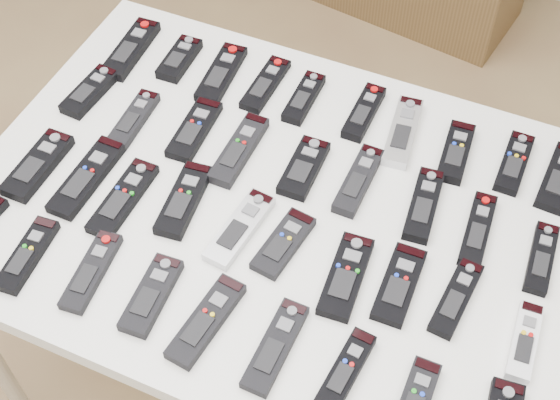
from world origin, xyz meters
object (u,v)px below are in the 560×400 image
at_px(remote_3, 266,84).
at_px(remote_7, 456,152).
at_px(remote_18, 541,258).
at_px(remote_22, 184,200).
at_px(remote_1, 179,59).
at_px(remote_23, 240,228).
at_px(remote_20, 87,177).
at_px(remote_27, 456,298).
at_px(remote_19, 38,165).
at_px(remote_35, 346,370).
at_px(remote_13, 239,150).
at_px(remote_31, 91,271).
at_px(remote_10, 90,92).
at_px(remote_28, 525,341).
at_px(remote_5, 364,112).
at_px(remote_6, 403,132).
at_px(remote_16, 424,205).
at_px(remote_14, 304,168).
at_px(remote_24, 283,243).
at_px(remote_9, 560,178).
at_px(remote_36, 416,400).
at_px(remote_32, 151,295).
at_px(remote_12, 194,129).
at_px(remote_26, 399,284).
at_px(remote_4, 304,98).
at_px(table, 280,223).
at_px(remote_33, 206,321).
at_px(remote_17, 478,230).
at_px(remote_0, 131,49).
at_px(remote_11, 134,119).
at_px(remote_15, 358,180).
at_px(remote_30, 27,255).
at_px(remote_25, 346,276).
at_px(remote_21, 123,198).
at_px(remote_8, 514,163).

xyz_separation_m(remote_3, remote_7, (0.45, -0.03, 0.00)).
height_order(remote_18, remote_22, remote_22).
height_order(remote_1, remote_23, remote_1).
height_order(remote_20, remote_27, remote_20).
bearing_deg(remote_19, remote_18, 10.75).
bearing_deg(remote_35, remote_13, 140.88).
distance_m(remote_19, remote_31, 0.30).
bearing_deg(remote_1, remote_10, -128.69).
height_order(remote_13, remote_28, remote_13).
distance_m(remote_5, remote_19, 0.70).
bearing_deg(remote_1, remote_22, -62.35).
xyz_separation_m(remote_6, remote_16, (0.10, -0.17, 0.00)).
distance_m(remote_14, remote_24, 0.19).
distance_m(remote_9, remote_19, 1.07).
bearing_deg(remote_36, remote_18, 70.11).
height_order(remote_10, remote_32, same).
relative_size(remote_12, remote_26, 1.03).
bearing_deg(remote_13, remote_24, -44.88).
bearing_deg(remote_4, remote_10, -159.09).
distance_m(table, remote_33, 0.30).
distance_m(remote_3, remote_17, 0.58).
bearing_deg(remote_18, remote_0, 166.00).
distance_m(remote_20, remote_31, 0.23).
distance_m(remote_13, remote_20, 0.32).
distance_m(remote_7, remote_11, 0.69).
distance_m(remote_7, remote_22, 0.57).
bearing_deg(remote_0, remote_10, -97.44).
bearing_deg(remote_22, remote_33, -60.12).
distance_m(remote_35, remote_36, 0.12).
bearing_deg(remote_3, remote_10, -151.27).
relative_size(remote_15, remote_30, 1.08).
distance_m(remote_14, remote_28, 0.55).
bearing_deg(remote_24, remote_22, -176.25).
bearing_deg(remote_27, remote_13, 167.88).
distance_m(remote_11, remote_15, 0.51).
relative_size(remote_24, remote_28, 1.01).
height_order(remote_31, remote_33, remote_33).
bearing_deg(remote_25, remote_19, 176.00).
relative_size(remote_12, remote_17, 1.00).
height_order(remote_15, remote_25, remote_15).
height_order(remote_9, remote_36, remote_36).
height_order(remote_21, remote_30, remote_30).
distance_m(remote_4, remote_11, 0.37).
xyz_separation_m(remote_17, remote_31, (-0.63, -0.38, -0.00)).
xyz_separation_m(remote_12, remote_27, (0.63, -0.18, 0.00)).
bearing_deg(remote_19, remote_21, -0.85).
relative_size(remote_5, remote_17, 0.94).
height_order(remote_3, remote_26, remote_26).
bearing_deg(remote_13, remote_6, 32.21).
xyz_separation_m(remote_8, remote_28, (0.11, -0.40, 0.00)).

